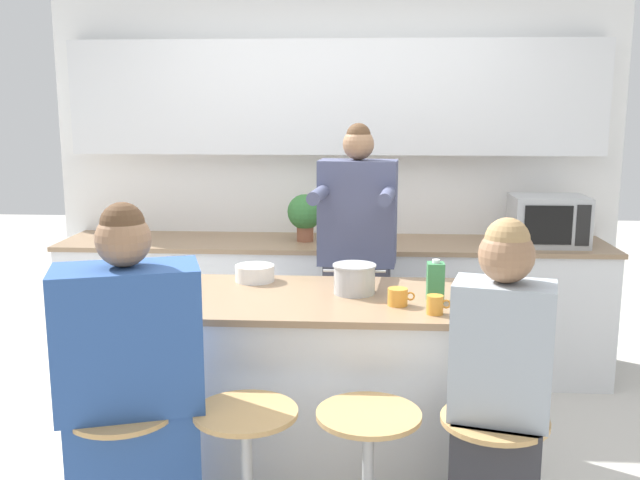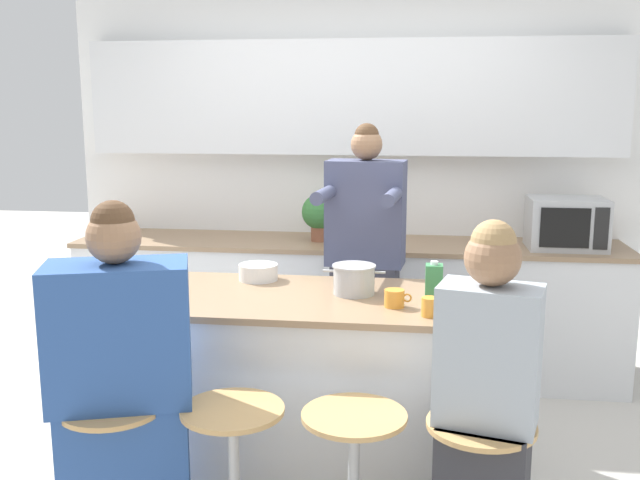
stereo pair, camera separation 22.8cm
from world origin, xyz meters
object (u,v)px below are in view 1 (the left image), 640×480
coffee_cup_far (398,297)px  fruit_bowl (255,273)px  kitchen_island (319,387)px  person_cooking (357,276)px  cooking_pot (354,279)px  juice_carton (435,282)px  microwave (548,221)px  bar_stool_center_left (247,478)px  bar_stool_leftmost (126,480)px  potted_plant (305,214)px  person_wrapped_blanket (132,402)px  person_seated_near (498,418)px  coffee_cup_near (435,305)px

coffee_cup_far → fruit_bowl: bearing=150.3°
kitchen_island → person_cooking: 0.83m
cooking_pot → juice_carton: juice_carton is taller
juice_carton → microwave: microwave is taller
fruit_bowl → bar_stool_center_left: bearing=-83.6°
bar_stool_leftmost → cooking_pot: (0.86, 0.80, 0.61)m
fruit_bowl → juice_carton: bearing=-20.5°
bar_stool_center_left → potted_plant: size_ratio=2.10×
kitchen_island → fruit_bowl: fruit_bowl is taller
person_cooking → coffee_cup_far: person_cooking is taller
person_wrapped_blanket → person_seated_near: bearing=-17.7°
coffee_cup_near → juice_carton: juice_carton is taller
person_wrapped_blanket → cooking_pot: person_wrapped_blanket is taller
person_cooking → microwave: (1.21, 0.65, 0.23)m
person_seated_near → microwave: size_ratio=2.99×
person_wrapped_blanket → coffee_cup_far: bearing=11.4°
person_wrapped_blanket → coffee_cup_far: size_ratio=11.92×
kitchen_island → person_seated_near: size_ratio=1.24×
kitchen_island → microwave: microwave is taller
potted_plant → bar_stool_center_left: bearing=-91.3°
coffee_cup_far → juice_carton: bearing=23.7°
person_wrapped_blanket → fruit_bowl: 1.06m
juice_carton → potted_plant: potted_plant is taller
person_cooking → coffee_cup_near: 1.04m
bar_stool_leftmost → coffee_cup_far: 1.34m
juice_carton → person_seated_near: bearing=-74.5°
person_seated_near → kitchen_island: bearing=149.5°
kitchen_island → coffee_cup_near: (0.51, -0.25, 0.49)m
juice_carton → microwave: (0.85, 1.43, 0.05)m
fruit_bowl → coffee_cup_near: 1.00m
coffee_cup_near → bar_stool_leftmost: bearing=-158.1°
person_seated_near → fruit_bowl: (-1.05, 0.97, 0.30)m
bar_stool_leftmost → person_cooking: person_cooking is taller
person_seated_near → person_cooking: bearing=125.0°
kitchen_island → potted_plant: size_ratio=5.58×
bar_stool_leftmost → coffee_cup_near: coffee_cup_near is taller
person_cooking → cooking_pot: size_ratio=5.75×
kitchen_island → bar_stool_leftmost: (-0.69, -0.74, -0.09)m
coffee_cup_near → microwave: size_ratio=0.22×
kitchen_island → juice_carton: (0.53, -0.06, 0.54)m
coffee_cup_far → microwave: bearing=55.9°
cooking_pot → juice_carton: size_ratio=1.51×
bar_stool_center_left → potted_plant: 2.22m
bar_stool_center_left → coffee_cup_far: (0.59, 0.57, 0.57)m
kitchen_island → microwave: 2.03m
bar_stool_center_left → cooking_pot: (0.39, 0.76, 0.61)m
bar_stool_leftmost → juice_carton: size_ratio=3.36×
kitchen_island → person_wrapped_blanket: bearing=-133.5°
bar_stool_center_left → person_seated_near: bearing=-0.1°
bar_stool_center_left → person_seated_near: 0.98m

